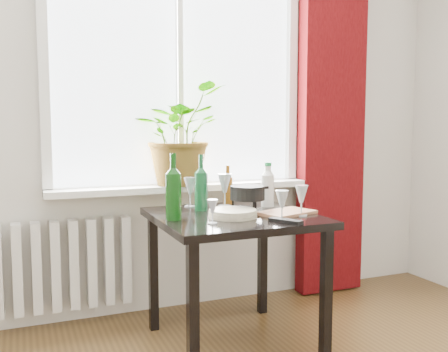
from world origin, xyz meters
name	(u,v)px	position (x,y,z in m)	size (l,w,h in m)	color
window	(179,68)	(0.00, 2.22, 1.60)	(1.72, 0.08, 1.62)	white
windowsill	(183,187)	(0.00, 2.15, 0.82)	(1.72, 0.20, 0.04)	white
curtain	(332,116)	(1.12, 2.12, 1.30)	(0.50, 0.12, 2.56)	#3A0507
radiator	(65,265)	(-0.75, 2.18, 0.38)	(0.80, 0.10, 0.55)	silver
table	(234,231)	(0.10, 1.55, 0.65)	(0.85, 0.85, 0.74)	black
potted_plant	(179,134)	(-0.03, 2.15, 1.17)	(0.59, 0.51, 0.65)	#3C771F
wine_bottle_left	(173,186)	(-0.25, 1.52, 0.92)	(0.08, 0.08, 0.35)	#0B3B0B
wine_bottle_right	(201,182)	(-0.02, 1.74, 0.90)	(0.08, 0.08, 0.33)	#0C411F
bottle_amber	(228,184)	(0.21, 1.90, 0.86)	(0.06, 0.06, 0.25)	#673C0B
cleaning_bottle	(268,184)	(0.40, 1.72, 0.87)	(0.08, 0.08, 0.27)	silver
wineglass_front_right	(282,205)	(0.25, 1.28, 0.82)	(0.07, 0.07, 0.16)	silver
wineglass_far_right	(301,200)	(0.42, 1.37, 0.83)	(0.07, 0.07, 0.17)	silver
wineglass_back_center	(225,190)	(0.16, 1.82, 0.84)	(0.09, 0.09, 0.20)	silver
wineglass_back_left	(190,192)	(-0.04, 1.89, 0.83)	(0.08, 0.08, 0.18)	#AFB2BC
wineglass_front_left	(213,212)	(-0.11, 1.34, 0.80)	(0.05, 0.05, 0.12)	silver
plate_stack	(233,213)	(0.06, 1.47, 0.76)	(0.26, 0.26, 0.04)	beige
fondue_pot	(247,199)	(0.19, 1.57, 0.82)	(0.22, 0.19, 0.15)	black
tv_remote	(286,221)	(0.24, 1.23, 0.75)	(0.05, 0.18, 0.02)	black
cutting_board	(286,213)	(0.37, 1.44, 0.75)	(0.30, 0.20, 0.02)	#A56C4A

